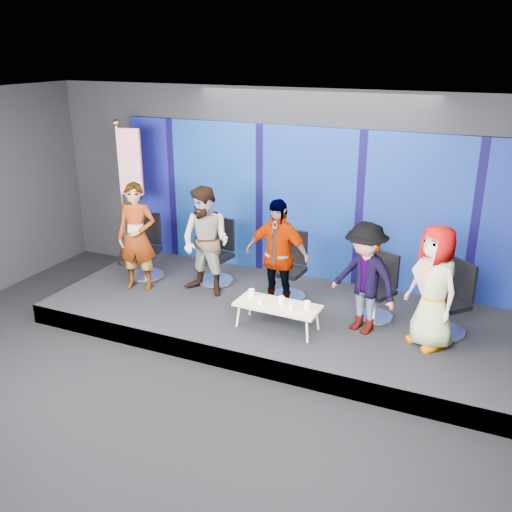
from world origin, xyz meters
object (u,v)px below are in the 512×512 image
Objects in this scene: panelist_b at (206,242)px; panelist_d at (364,278)px; mug_e at (307,305)px; chair_e at (450,311)px; chair_d at (377,298)px; coffee_table at (278,306)px; mug_c at (281,300)px; chair_a at (146,257)px; panelist_c at (277,256)px; mug_a at (251,293)px; mug_b at (260,301)px; panelist_e at (434,287)px; panelist_a at (137,237)px; chair_b at (217,262)px; mug_d at (291,306)px; flag_stand at (128,191)px; chair_c at (289,277)px.

panelist_d is at bearing 2.15° from panelist_b.
chair_e is at bearing 23.67° from mug_e.
coffee_table is at bearing -119.85° from chair_d.
chair_d is 1.48m from mug_c.
panelist_d is at bearing -22.08° from chair_a.
chair_a is 0.63× the size of panelist_c.
panelist_b reaches higher than panelist_c.
mug_a is 0.98× the size of mug_e.
chair_a reaches higher than mug_b.
coffee_table is (0.25, -0.56, -0.54)m from panelist_c.
mug_b is at bearing -167.98° from mug_e.
panelist_c is 0.96m from mug_e.
panelist_b is at bearing 155.94° from coffee_table.
panelist_d is at bearing -140.43° from panelist_e.
panelist_a is 1.63× the size of chair_b.
mug_d is at bearing -13.83° from coffee_table.
flag_stand is (-3.64, 1.33, 0.99)m from mug_d.
flag_stand is at bearing 159.91° from mug_d.
chair_b is at bearing -172.10° from panelist_d.
mug_d reaches higher than coffee_table.
panelist_a is at bearing 168.14° from mug_b.
chair_a is at bearing 161.89° from mug_a.
chair_b is 0.73m from panelist_b.
mug_b reaches higher than mug_d.
mug_a is (1.06, -0.57, -0.46)m from panelist_b.
panelist_b is 1.11× the size of panelist_d.
panelist_c is at bearing 91.10° from mug_b.
coffee_table is at bearing -32.80° from chair_a.
mug_c is at bearing 179.79° from mug_e.
chair_d is 0.62× the size of panelist_d.
mug_d is (-2.03, -0.91, 0.07)m from chair_e.
chair_c is 0.62× the size of panelist_c.
mug_a is at bearing -123.05° from chair_e.
panelist_d is 1.28m from coffee_table.
chair_e is (3.85, -0.33, -0.02)m from chair_b.
flag_stand is at bearing 156.72° from mug_b.
panelist_c is 16.51× the size of mug_a.
chair_c is 1.22m from mug_e.
chair_a is 12.96× the size of mug_d.
coffee_table is at bearing -117.62° from chair_e.
chair_c is at bearing 24.61° from panelist_b.
panelist_e is 1.38× the size of coffee_table.
panelist_b is 2.10m from mug_e.
panelist_c is 3.29m from flag_stand.
chair_a is at bearing 178.51° from panelist_b.
panelist_e is (3.57, -0.29, -0.04)m from panelist_b.
chair_c is at bearing -11.48° from chair_a.
chair_a is 10.36× the size of mug_a.
chair_e is (2.50, 0.29, -0.54)m from panelist_c.
flag_stand is at bearing -161.08° from chair_d.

